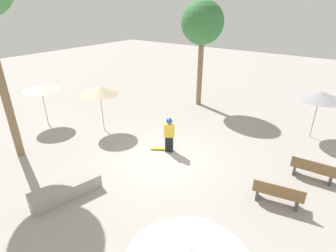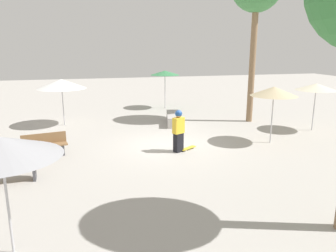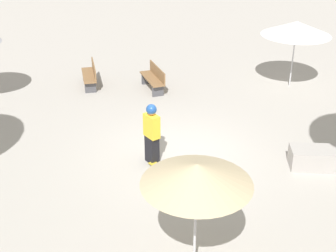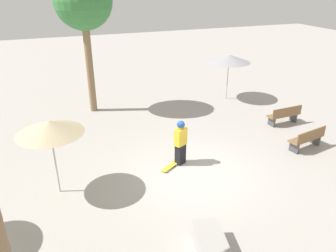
{
  "view_description": "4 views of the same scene",
  "coord_description": "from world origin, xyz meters",
  "px_view_note": "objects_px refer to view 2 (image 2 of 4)",
  "views": [
    {
      "loc": [
        5.92,
        -7.63,
        6.15
      ],
      "look_at": [
        -0.07,
        0.57,
        1.39
      ],
      "focal_mm": 28.0,
      "sensor_mm": 36.0,
      "label": 1
    },
    {
      "loc": [
        3.18,
        12.49,
        4.02
      ],
      "look_at": [
        0.29,
        1.02,
        1.11
      ],
      "focal_mm": 35.0,
      "sensor_mm": 36.0,
      "label": 2
    },
    {
      "loc": [
        -10.74,
        2.09,
        6.41
      ],
      "look_at": [
        -0.71,
        0.47,
        1.29
      ],
      "focal_mm": 50.0,
      "sensor_mm": 36.0,
      "label": 3
    },
    {
      "loc": [
        -4.14,
        -8.48,
        6.09
      ],
      "look_at": [
        -0.48,
        1.24,
        1.33
      ],
      "focal_mm": 35.0,
      "sensor_mm": 36.0,
      "label": 4
    }
  ],
  "objects_px": {
    "concrete_ledge": "(173,119)",
    "shade_umbrella_green": "(165,73)",
    "shade_umbrella_cream": "(316,87)",
    "shade_umbrella_white": "(61,84)",
    "skater_main": "(178,130)",
    "shade_umbrella_grey": "(1,147)",
    "shade_umbrella_tan": "(274,91)",
    "bench_near": "(45,145)",
    "bench_far": "(12,168)",
    "skateboard": "(188,148)"
  },
  "relations": [
    {
      "from": "concrete_ledge",
      "to": "shade_umbrella_green",
      "type": "xyz_separation_m",
      "value": [
        -0.62,
        -4.44,
        2.05
      ]
    },
    {
      "from": "shade_umbrella_cream",
      "to": "shade_umbrella_green",
      "type": "distance_m",
      "value": 9.32
    },
    {
      "from": "shade_umbrella_cream",
      "to": "shade_umbrella_white",
      "type": "xyz_separation_m",
      "value": [
        11.78,
        -4.08,
        0.02
      ]
    },
    {
      "from": "skater_main",
      "to": "concrete_ledge",
      "type": "relative_size",
      "value": 0.67
    },
    {
      "from": "shade_umbrella_grey",
      "to": "shade_umbrella_tan",
      "type": "height_order",
      "value": "shade_umbrella_grey"
    },
    {
      "from": "shade_umbrella_white",
      "to": "bench_near",
      "type": "bearing_deg",
      "value": 85.16
    },
    {
      "from": "skater_main",
      "to": "shade_umbrella_cream",
      "type": "relative_size",
      "value": 0.72
    },
    {
      "from": "skater_main",
      "to": "bench_far",
      "type": "bearing_deg",
      "value": 167.76
    },
    {
      "from": "skateboard",
      "to": "shade_umbrella_green",
      "type": "distance_m",
      "value": 9.27
    },
    {
      "from": "bench_far",
      "to": "shade_umbrella_cream",
      "type": "bearing_deg",
      "value": -169.76
    },
    {
      "from": "bench_far",
      "to": "shade_umbrella_tan",
      "type": "relative_size",
      "value": 0.68
    },
    {
      "from": "bench_far",
      "to": "shade_umbrella_cream",
      "type": "xyz_separation_m",
      "value": [
        -12.9,
        -3.12,
        1.7
      ]
    },
    {
      "from": "skateboard",
      "to": "shade_umbrella_tan",
      "type": "height_order",
      "value": "shade_umbrella_tan"
    },
    {
      "from": "concrete_ledge",
      "to": "bench_near",
      "type": "height_order",
      "value": "bench_near"
    },
    {
      "from": "skateboard",
      "to": "shade_umbrella_green",
      "type": "height_order",
      "value": "shade_umbrella_green"
    },
    {
      "from": "skater_main",
      "to": "shade_umbrella_tan",
      "type": "distance_m",
      "value": 4.35
    },
    {
      "from": "shade_umbrella_cream",
      "to": "skater_main",
      "type": "bearing_deg",
      "value": 12.53
    },
    {
      "from": "skateboard",
      "to": "concrete_ledge",
      "type": "xyz_separation_m",
      "value": [
        -0.6,
        -4.48,
        0.2
      ]
    },
    {
      "from": "skateboard",
      "to": "bench_far",
      "type": "xyz_separation_m",
      "value": [
        6.12,
        1.68,
        0.37
      ]
    },
    {
      "from": "skateboard",
      "to": "shade_umbrella_white",
      "type": "height_order",
      "value": "shade_umbrella_white"
    },
    {
      "from": "skateboard",
      "to": "shade_umbrella_tan",
      "type": "distance_m",
      "value": 4.26
    },
    {
      "from": "shade_umbrella_grey",
      "to": "shade_umbrella_cream",
      "type": "distance_m",
      "value": 14.04
    },
    {
      "from": "shade_umbrella_green",
      "to": "shade_umbrella_white",
      "type": "bearing_deg",
      "value": 28.68
    },
    {
      "from": "concrete_ledge",
      "to": "bench_far",
      "type": "bearing_deg",
      "value": 42.53
    },
    {
      "from": "shade_umbrella_white",
      "to": "shade_umbrella_green",
      "type": "xyz_separation_m",
      "value": [
        -6.21,
        -3.4,
        0.17
      ]
    },
    {
      "from": "concrete_ledge",
      "to": "skateboard",
      "type": "bearing_deg",
      "value": 82.42
    },
    {
      "from": "skateboard",
      "to": "concrete_ledge",
      "type": "bearing_deg",
      "value": 49.83
    },
    {
      "from": "shade_umbrella_white",
      "to": "shade_umbrella_grey",
      "type": "bearing_deg",
      "value": 87.95
    },
    {
      "from": "shade_umbrella_white",
      "to": "concrete_ledge",
      "type": "bearing_deg",
      "value": 169.49
    },
    {
      "from": "bench_far",
      "to": "skater_main",
      "type": "bearing_deg",
      "value": -168.39
    },
    {
      "from": "shade_umbrella_grey",
      "to": "shade_umbrella_tan",
      "type": "bearing_deg",
      "value": -148.29
    },
    {
      "from": "bench_far",
      "to": "concrete_ledge",
      "type": "bearing_deg",
      "value": -140.84
    },
    {
      "from": "bench_near",
      "to": "shade_umbrella_grey",
      "type": "distance_m",
      "value": 6.34
    },
    {
      "from": "shade_umbrella_tan",
      "to": "shade_umbrella_green",
      "type": "distance_m",
      "value": 9.18
    },
    {
      "from": "bench_near",
      "to": "shade_umbrella_white",
      "type": "height_order",
      "value": "shade_umbrella_white"
    },
    {
      "from": "shade_umbrella_white",
      "to": "shade_umbrella_tan",
      "type": "relative_size",
      "value": 1.02
    },
    {
      "from": "skater_main",
      "to": "bench_far",
      "type": "relative_size",
      "value": 1.02
    },
    {
      "from": "concrete_ledge",
      "to": "shade_umbrella_tan",
      "type": "height_order",
      "value": "shade_umbrella_tan"
    },
    {
      "from": "shade_umbrella_tan",
      "to": "shade_umbrella_green",
      "type": "height_order",
      "value": "shade_umbrella_green"
    },
    {
      "from": "bench_far",
      "to": "shade_umbrella_green",
      "type": "height_order",
      "value": "shade_umbrella_green"
    },
    {
      "from": "skateboard",
      "to": "bench_far",
      "type": "bearing_deg",
      "value": 162.79
    },
    {
      "from": "shade_umbrella_white",
      "to": "shade_umbrella_green",
      "type": "relative_size",
      "value": 0.99
    },
    {
      "from": "skateboard",
      "to": "bench_near",
      "type": "xyz_separation_m",
      "value": [
        5.42,
        -0.54,
        0.37
      ]
    },
    {
      "from": "bench_far",
      "to": "shade_umbrella_cream",
      "type": "height_order",
      "value": "shade_umbrella_cream"
    },
    {
      "from": "shade_umbrella_tan",
      "to": "bench_far",
      "type": "bearing_deg",
      "value": 10.14
    },
    {
      "from": "bench_far",
      "to": "shade_umbrella_grey",
      "type": "xyz_separation_m",
      "value": [
        -0.73,
        3.86,
        1.78
      ]
    },
    {
      "from": "concrete_ledge",
      "to": "bench_far",
      "type": "xyz_separation_m",
      "value": [
        6.72,
        6.16,
        0.17
      ]
    },
    {
      "from": "concrete_ledge",
      "to": "shade_umbrella_cream",
      "type": "distance_m",
      "value": 7.14
    },
    {
      "from": "shade_umbrella_green",
      "to": "concrete_ledge",
      "type": "bearing_deg",
      "value": 82.08
    },
    {
      "from": "skater_main",
      "to": "shade_umbrella_green",
      "type": "height_order",
      "value": "shade_umbrella_green"
    }
  ]
}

